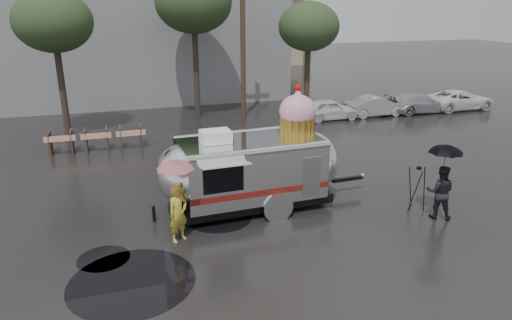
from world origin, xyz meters
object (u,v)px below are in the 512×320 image
object	(u,v)px
person_right	(440,192)
person_left	(178,214)
tripod	(417,184)
airstream_trailer	(253,166)

from	to	relation	value
person_right	person_left	bearing A→B (deg)	28.31
tripod	airstream_trailer	bearing A→B (deg)	176.03
person_right	tripod	size ratio (longest dim) A/B	1.15
airstream_trailer	person_left	xyz separation A→B (m)	(-2.63, -1.52, -0.59)
airstream_trailer	tripod	distance (m)	5.26
airstream_trailer	tripod	world-z (taller)	airstream_trailer
airstream_trailer	person_left	size ratio (longest dim) A/B	4.54
person_left	person_right	distance (m)	7.92
person_left	person_right	xyz separation A→B (m)	(7.86, -0.96, 0.03)
person_right	tripod	xyz separation A→B (m)	(-0.30, 0.73, 0.02)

